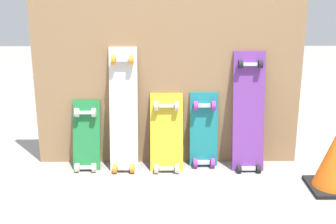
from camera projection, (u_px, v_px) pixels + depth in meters
name	position (u px, v px, depth m)	size (l,w,h in m)	color
ground_plane	(168.00, 164.00, 3.26)	(12.00, 12.00, 0.00)	gray
plywood_wall_panel	(168.00, 65.00, 3.12)	(1.88, 0.04, 1.44)	#99724C
skateboard_green	(86.00, 140.00, 3.15)	(0.19, 0.21, 0.55)	#1E7238
skateboard_white	(124.00, 114.00, 3.10)	(0.19, 0.23, 0.92)	silver
skateboard_yellow	(167.00, 137.00, 3.14)	(0.23, 0.24, 0.59)	gold
skateboard_teal	(204.00, 134.00, 3.19)	(0.20, 0.15, 0.59)	#197A7F
skateboard_purple	(249.00, 117.00, 3.11)	(0.22, 0.23, 0.89)	#6B338C
traffic_cone	(336.00, 160.00, 2.82)	(0.31, 0.31, 0.41)	black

